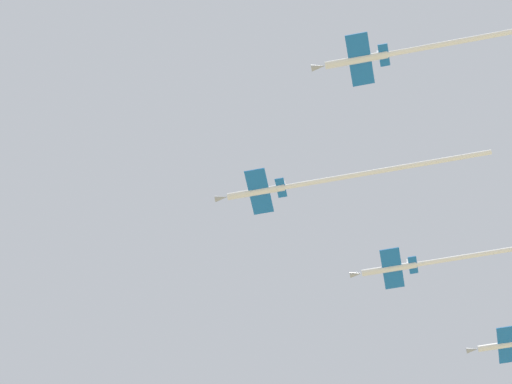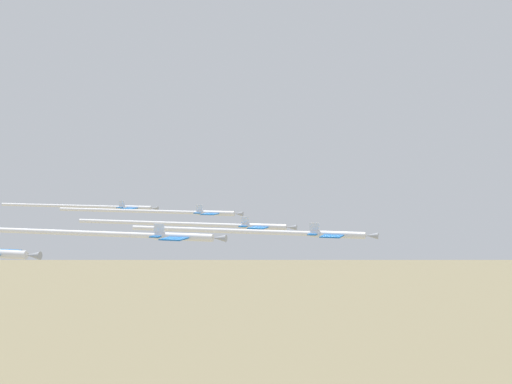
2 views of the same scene
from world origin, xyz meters
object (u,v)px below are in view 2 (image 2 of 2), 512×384
at_px(jet_starboard_inner, 121,234).
at_px(jet_center_rear, 95,207).
at_px(jet_lead, 277,233).
at_px(jet_port_inner, 207,225).
at_px(jet_port_outer, 168,212).

distance_m(jet_starboard_inner, jet_center_rear, 90.25).
relative_size(jet_lead, jet_port_inner, 0.92).
distance_m(jet_port_inner, jet_starboard_inner, 38.26).
xyz_separation_m(jet_lead, jet_center_rear, (-61.29, 62.40, -1.24)).
bearing_deg(jet_starboard_inner, jet_center_rear, -147.79).
distance_m(jet_lead, jet_port_outer, 52.84).
bearing_deg(jet_lead, jet_port_inner, -134.11).
bearing_deg(jet_starboard_inner, jet_lead, 136.62).
height_order(jet_port_inner, jet_starboard_inner, jet_starboard_inner).
relative_size(jet_port_outer, jet_center_rear, 0.98).
bearing_deg(jet_center_rear, jet_starboard_inner, 32.21).
bearing_deg(jet_starboard_inner, jet_port_inner, -177.52).
height_order(jet_port_inner, jet_center_rear, jet_port_inner).
height_order(jet_lead, jet_port_inner, jet_lead).
xyz_separation_m(jet_starboard_inner, jet_center_rear, (-41.77, 79.96, -2.31)).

